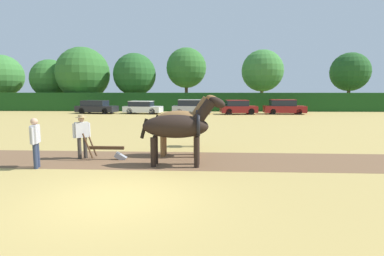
# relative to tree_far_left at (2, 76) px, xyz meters

# --- Properties ---
(ground_plane) EXTENTS (240.00, 240.00, 0.00)m
(ground_plane) POSITION_rel_tree_far_left_xyz_m (26.19, -34.90, -4.63)
(ground_plane) COLOR #A88E4C
(plowed_furrow_strip) EXTENTS (24.35, 3.43, 0.01)m
(plowed_furrow_strip) POSITION_rel_tree_far_left_xyz_m (23.79, -30.87, -4.63)
(plowed_furrow_strip) COLOR brown
(plowed_furrow_strip) RESTS_ON ground
(hedgerow) EXTENTS (66.17, 1.22, 2.29)m
(hedgerow) POSITION_rel_tree_far_left_xyz_m (26.19, -4.35, -3.49)
(hedgerow) COLOR #194719
(hedgerow) RESTS_ON ground
(tree_far_left) EXTENTS (5.84, 5.84, 7.56)m
(tree_far_left) POSITION_rel_tree_far_left_xyz_m (0.00, 0.00, 0.00)
(tree_far_left) COLOR #4C3823
(tree_far_left) RESTS_ON ground
(tree_left) EXTENTS (5.46, 5.46, 6.90)m
(tree_left) POSITION_rel_tree_far_left_xyz_m (6.92, 0.15, -0.47)
(tree_left) COLOR brown
(tree_left) RESTS_ON ground
(tree_center_left) EXTENTS (7.23, 7.23, 8.46)m
(tree_center_left) POSITION_rel_tree_far_left_xyz_m (11.95, -0.77, 0.21)
(tree_center_left) COLOR #423323
(tree_center_left) RESTS_ON ground
(tree_center) EXTENTS (5.77, 5.77, 7.61)m
(tree_center) POSITION_rel_tree_far_left_xyz_m (19.14, -0.88, 0.08)
(tree_center) COLOR brown
(tree_center) RESTS_ON ground
(tree_center_right) EXTENTS (5.49, 5.49, 8.40)m
(tree_center_right) POSITION_rel_tree_far_left_xyz_m (26.15, -0.10, 1.00)
(tree_center_right) COLOR #423323
(tree_center_right) RESTS_ON ground
(tree_right) EXTENTS (5.55, 5.55, 7.96)m
(tree_right) POSITION_rel_tree_far_left_xyz_m (36.38, -1.12, 0.53)
(tree_right) COLOR brown
(tree_right) RESTS_ON ground
(tree_far_right) EXTENTS (5.12, 5.12, 7.60)m
(tree_far_right) POSITION_rel_tree_far_left_xyz_m (48.11, -0.64, 0.38)
(tree_far_right) COLOR #423323
(tree_far_right) RESTS_ON ground
(draft_horse_lead_left) EXTENTS (3.00, 0.89, 2.48)m
(draft_horse_lead_left) POSITION_rel_tree_far_left_xyz_m (27.54, -31.73, -3.25)
(draft_horse_lead_left) COLOR black
(draft_horse_lead_left) RESTS_ON ground
(draft_horse_lead_right) EXTENTS (2.76, 0.95, 2.51)m
(draft_horse_lead_right) POSITION_rel_tree_far_left_xyz_m (27.57, -30.16, -3.24)
(draft_horse_lead_right) COLOR brown
(draft_horse_lead_right) RESTS_ON ground
(plow) EXTENTS (1.62, 0.47, 1.13)m
(plow) POSITION_rel_tree_far_left_xyz_m (24.82, -30.89, -4.32)
(plow) COLOR #4C331E
(plow) RESTS_ON ground
(farmer_at_plow) EXTENTS (0.54, 0.45, 1.70)m
(farmer_at_plow) POSITION_rel_tree_far_left_xyz_m (23.74, -30.77, -3.64)
(farmer_at_plow) COLOR #38332D
(farmer_at_plow) RESTS_ON ground
(farmer_beside_team) EXTENTS (0.40, 0.63, 1.60)m
(farmer_beside_team) POSITION_rel_tree_far_left_xyz_m (28.04, -28.13, -3.71)
(farmer_beside_team) COLOR #4C4C4C
(farmer_beside_team) RESTS_ON ground
(farmer_onlooker_left) EXTENTS (0.31, 0.66, 1.70)m
(farmer_onlooker_left) POSITION_rel_tree_far_left_xyz_m (22.74, -32.21, -3.64)
(farmer_onlooker_left) COLOR #28334C
(farmer_onlooker_left) RESTS_ON ground
(parked_car_far_left) EXTENTS (4.70, 2.50, 1.47)m
(parked_car_far_left) POSITION_rel_tree_far_left_xyz_m (16.39, -8.52, -3.92)
(parked_car_far_left) COLOR black
(parked_car_far_left) RESTS_ON ground
(parked_car_left) EXTENTS (4.38, 2.39, 1.42)m
(parked_car_left) POSITION_rel_tree_far_left_xyz_m (21.71, -8.79, -3.94)
(parked_car_left) COLOR silver
(parked_car_left) RESTS_ON ground
(parked_car_center_left) EXTENTS (4.32, 1.89, 1.59)m
(parked_car_center_left) POSITION_rel_tree_far_left_xyz_m (27.16, -8.79, -3.88)
(parked_car_center_left) COLOR #A8A8B2
(parked_car_center_left) RESTS_ON ground
(parked_car_center) EXTENTS (4.03, 2.16, 1.55)m
(parked_car_center) POSITION_rel_tree_far_left_xyz_m (32.27, -9.16, -3.89)
(parked_car_center) COLOR maroon
(parked_car_center) RESTS_ON ground
(parked_car_center_right) EXTENTS (4.50, 1.92, 1.60)m
(parked_car_center_right) POSITION_rel_tree_far_left_xyz_m (37.32, -8.79, -3.87)
(parked_car_center_right) COLOR maroon
(parked_car_center_right) RESTS_ON ground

